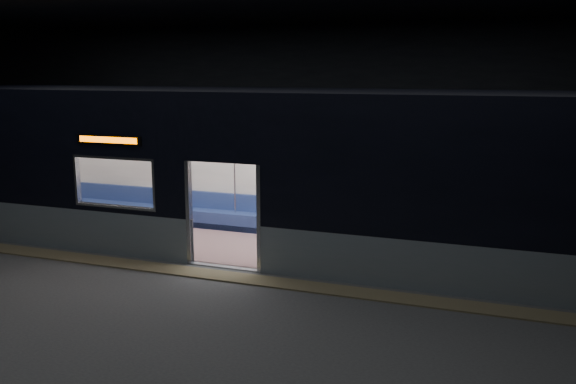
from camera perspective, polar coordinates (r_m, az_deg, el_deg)
The scene contains 7 objects.
station_floor at distance 11.03m, azimuth -8.34°, elevation -8.65°, with size 24.00×14.00×0.01m, color #47494C.
station_envelope at distance 10.37m, azimuth -8.93°, elevation 10.77°, with size 24.00×14.00×5.00m.
tactile_strip at distance 11.48m, azimuth -7.04°, elevation -7.70°, with size 22.80×0.50×0.03m, color #8C7F59.
metro_car at distance 12.80m, azimuth -3.23°, elevation 2.81°, with size 18.00×3.04×3.35m.
passenger at distance 13.36m, azimuth 5.90°, elevation -1.55°, with size 0.37×0.64×1.31m.
handbag at distance 13.20m, azimuth 5.53°, elevation -2.22°, with size 0.24×0.21×0.12m, color black.
transit_map at distance 13.77m, azimuth 2.49°, elevation 1.73°, with size 0.91×0.03×0.59m, color white.
Camera 1 is at (4.96, -9.11, 3.75)m, focal length 38.00 mm.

